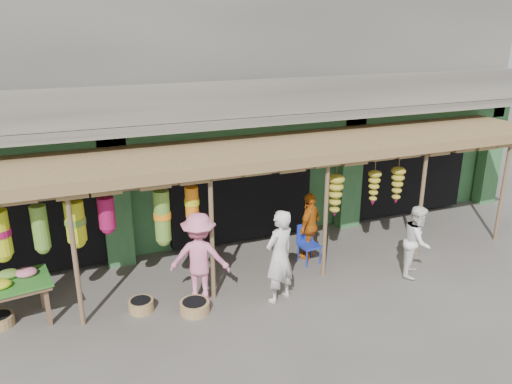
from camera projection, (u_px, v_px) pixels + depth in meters
name	position (u px, v px, depth m)	size (l,w,h in m)	color
ground	(277.00, 279.00, 10.74)	(80.00, 80.00, 0.00)	#514C47
building	(207.00, 93.00, 13.92)	(16.40, 6.80, 7.00)	gray
awning	(256.00, 155.00, 10.55)	(14.00, 2.70, 2.79)	brown
flower_table	(1.00, 287.00, 8.84)	(1.78, 1.20, 0.99)	brown
blue_chair	(307.00, 241.00, 11.41)	(0.46, 0.47, 0.89)	#1A2FAA
basket_left	(0.00, 321.00, 9.06)	(0.50, 0.50, 0.21)	brown
basket_mid	(195.00, 307.00, 9.48)	(0.57, 0.57, 0.22)	olive
basket_right	(141.00, 305.00, 9.53)	(0.48, 0.48, 0.22)	olive
person_front	(279.00, 256.00, 9.65)	(0.69, 0.45, 1.90)	silver
person_right	(417.00, 241.00, 10.71)	(0.77, 0.60, 1.58)	white
person_vendor	(310.00, 226.00, 11.52)	(0.93, 0.39, 1.59)	#CD6713
person_shopper	(199.00, 257.00, 9.69)	(1.18, 0.68, 1.82)	pink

